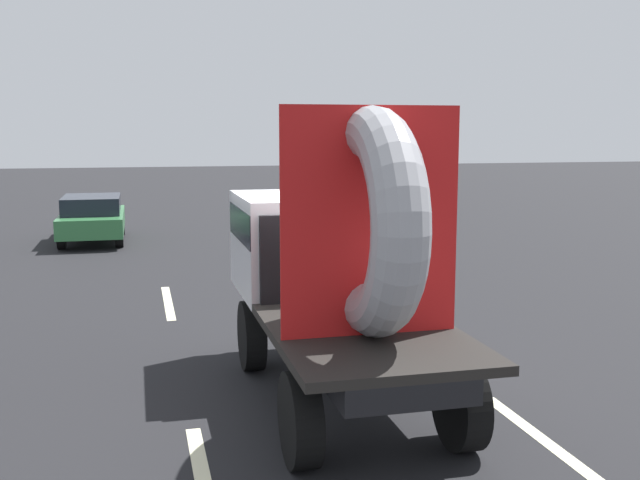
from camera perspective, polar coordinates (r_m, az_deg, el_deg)
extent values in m
plane|color=black|center=(10.30, 0.85, -10.25)|extent=(120.00, 120.00, 0.00)
cylinder|color=black|center=(10.47, -5.22, -7.24)|extent=(0.28, 0.96, 0.96)
cylinder|color=black|center=(10.84, 3.76, -6.67)|extent=(0.28, 0.96, 0.96)
cylinder|color=black|center=(7.54, -1.52, -13.52)|extent=(0.28, 0.96, 0.96)
cylinder|color=black|center=(8.05, 10.67, -12.22)|extent=(0.28, 0.96, 0.96)
cube|color=black|center=(9.10, 1.52, -6.60)|extent=(1.30, 5.08, 0.25)
cube|color=silver|center=(10.36, -0.66, -0.23)|extent=(2.00, 2.07, 1.35)
cube|color=black|center=(10.27, -0.60, 1.37)|extent=(2.02, 1.97, 0.44)
cube|color=black|center=(8.09, 3.48, -7.24)|extent=(2.00, 3.00, 0.10)
cube|color=black|center=(9.32, 0.86, -1.35)|extent=(1.80, 0.08, 1.10)
torus|color=#9E9EA3|center=(7.71, 3.89, 1.38)|extent=(0.56, 2.38, 2.38)
cube|color=red|center=(7.71, 3.89, 1.38)|extent=(1.90, 0.03, 2.38)
cylinder|color=black|center=(24.66, -18.56, 1.02)|extent=(0.22, 0.64, 0.64)
cylinder|color=black|center=(24.58, -14.94, 1.15)|extent=(0.22, 0.64, 0.64)
cylinder|color=black|center=(22.01, -19.11, 0.15)|extent=(0.22, 0.64, 0.64)
cylinder|color=black|center=(21.92, -15.06, 0.29)|extent=(0.22, 0.64, 0.64)
cube|color=#33723F|center=(23.24, -16.94, 1.35)|extent=(1.80, 4.19, 0.55)
cube|color=black|center=(23.09, -17.01, 2.61)|extent=(1.62, 2.35, 0.50)
cube|color=beige|center=(14.75, -11.51, -4.67)|extent=(0.16, 2.91, 0.01)
cube|color=beige|center=(8.51, 17.22, -14.74)|extent=(0.16, 2.93, 0.01)
cube|color=beige|center=(15.46, 2.05, -3.90)|extent=(0.16, 2.18, 0.01)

